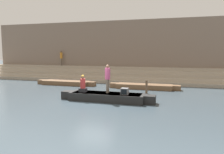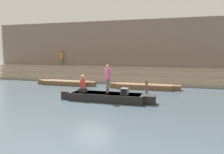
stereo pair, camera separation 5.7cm
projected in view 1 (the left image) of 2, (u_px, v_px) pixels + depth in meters
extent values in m
plane|color=#3D4C56|center=(94.00, 100.00, 14.29)|extent=(120.00, 120.00, 0.00)
cube|color=tan|center=(125.00, 80.00, 22.88)|extent=(36.00, 3.30, 0.30)
cube|color=#B2A28D|center=(126.00, 77.00, 23.16)|extent=(36.00, 2.64, 0.30)
cube|color=tan|center=(126.00, 74.00, 23.44)|extent=(36.00, 1.98, 0.30)
cube|color=#B2A28D|center=(127.00, 71.00, 23.72)|extent=(36.00, 1.32, 0.30)
cube|color=tan|center=(128.00, 68.00, 24.00)|extent=(36.00, 0.66, 0.30)
cube|color=#7F6B5B|center=(130.00, 50.00, 24.66)|extent=(34.20, 1.20, 6.62)
cube|color=#4C4037|center=(128.00, 77.00, 24.41)|extent=(34.20, 0.12, 0.60)
cube|color=black|center=(107.00, 97.00, 13.96)|extent=(4.82, 1.30, 0.51)
cube|color=#993328|center=(107.00, 93.00, 13.94)|extent=(4.43, 1.20, 0.05)
cube|color=black|center=(150.00, 100.00, 13.19)|extent=(0.67, 0.71, 0.51)
cube|color=black|center=(68.00, 95.00, 14.74)|extent=(0.67, 0.71, 0.51)
cylinder|color=olive|center=(100.00, 92.00, 14.86)|extent=(2.97, 0.04, 0.04)
cylinder|color=#756656|center=(108.00, 86.00, 14.04)|extent=(0.14, 0.14, 0.87)
cylinder|color=#756656|center=(107.00, 86.00, 13.87)|extent=(0.14, 0.14, 0.87)
cylinder|color=#C64C7F|center=(108.00, 74.00, 13.86)|extent=(0.34, 0.34, 0.73)
sphere|color=brown|center=(108.00, 66.00, 13.81)|extent=(0.21, 0.21, 0.21)
cube|color=#28282D|center=(83.00, 90.00, 14.28)|extent=(0.47, 0.37, 0.25)
cylinder|color=#B23333|center=(83.00, 84.00, 14.23)|extent=(0.34, 0.34, 0.62)
sphere|color=brown|center=(83.00, 77.00, 14.18)|extent=(0.21, 0.21, 0.21)
sphere|color=gold|center=(83.00, 76.00, 14.17)|extent=(0.18, 0.18, 0.18)
cube|color=slate|center=(125.00, 91.00, 13.47)|extent=(0.44, 0.42, 0.39)
cube|color=black|center=(124.00, 92.00, 13.26)|extent=(0.36, 0.02, 0.31)
cube|color=brown|center=(66.00, 83.00, 20.80)|extent=(4.58, 1.24, 0.40)
cube|color=tan|center=(66.00, 81.00, 20.78)|extent=(4.21, 1.14, 0.05)
cube|color=brown|center=(92.00, 84.00, 20.07)|extent=(0.64, 0.68, 0.40)
cube|color=brown|center=(42.00, 82.00, 21.54)|extent=(0.64, 0.68, 0.40)
cube|color=brown|center=(144.00, 86.00, 18.59)|extent=(4.68, 1.24, 0.40)
cube|color=tan|center=(144.00, 84.00, 18.57)|extent=(4.31, 1.14, 0.05)
cube|color=brown|center=(177.00, 88.00, 17.84)|extent=(0.66, 0.68, 0.40)
cube|color=brown|center=(114.00, 85.00, 19.34)|extent=(0.66, 0.68, 0.40)
cylinder|color=brown|center=(146.00, 87.00, 16.47)|extent=(0.17, 0.17, 1.00)
cylinder|color=#756656|center=(62.00, 62.00, 26.31)|extent=(0.13, 0.13, 0.85)
cylinder|color=#756656|center=(61.00, 62.00, 26.15)|extent=(0.13, 0.13, 0.85)
cylinder|color=orange|center=(61.00, 55.00, 26.14)|extent=(0.30, 0.30, 0.71)
sphere|color=brown|center=(61.00, 52.00, 26.09)|extent=(0.20, 0.20, 0.20)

